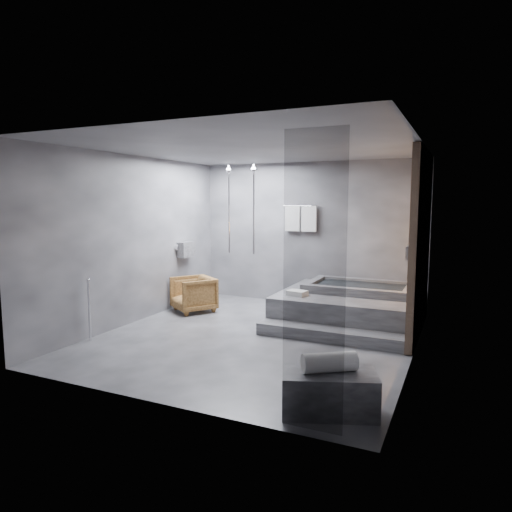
% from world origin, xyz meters
% --- Properties ---
extents(room, '(5.00, 5.04, 2.82)m').
position_xyz_m(room, '(0.40, 0.24, 1.73)').
color(room, '#303033').
rests_on(room, ground).
extents(tub_deck, '(2.20, 2.00, 0.50)m').
position_xyz_m(tub_deck, '(1.05, 1.45, 0.25)').
color(tub_deck, '#363638').
rests_on(tub_deck, ground).
extents(tub_step, '(2.20, 0.36, 0.18)m').
position_xyz_m(tub_step, '(1.05, 0.27, 0.09)').
color(tub_step, '#363638').
rests_on(tub_step, ground).
extents(concrete_bench, '(1.02, 0.79, 0.41)m').
position_xyz_m(concrete_bench, '(1.67, -1.96, 0.20)').
color(concrete_bench, '#323234').
rests_on(concrete_bench, ground).
extents(driftwood_chair, '(0.98, 0.98, 0.65)m').
position_xyz_m(driftwood_chair, '(-1.73, 0.97, 0.32)').
color(driftwood_chair, '#472B11').
rests_on(driftwood_chair, ground).
extents(rolled_towel, '(0.54, 0.46, 0.19)m').
position_xyz_m(rolled_towel, '(1.67, -1.96, 0.50)').
color(rolled_towel, white).
rests_on(rolled_towel, concrete_bench).
extents(deck_towel, '(0.35, 0.28, 0.08)m').
position_xyz_m(deck_towel, '(0.33, 0.88, 0.54)').
color(deck_towel, silver).
rests_on(deck_towel, tub_deck).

